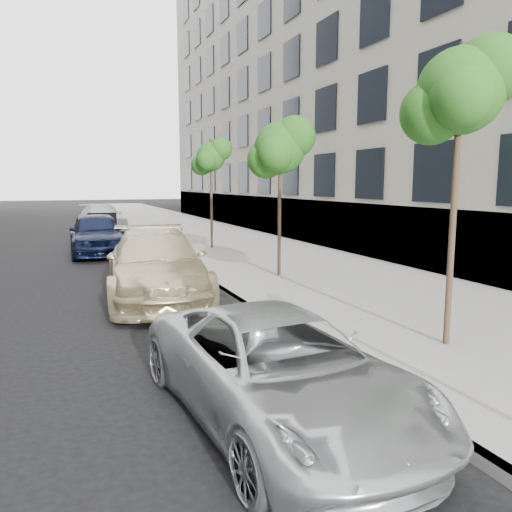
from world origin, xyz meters
TOP-DOWN VIEW (x-y plane):
  - ground at (0.00, 0.00)m, footprint 160.00×160.00m
  - sidewalk at (4.30, 24.00)m, footprint 6.40×72.00m
  - curb at (1.18, 24.00)m, footprint 0.15×72.00m
  - tree_near at (3.23, 1.50)m, footprint 1.65×1.45m
  - tree_mid at (3.23, 8.00)m, footprint 1.73×1.53m
  - tree_far at (3.23, 14.50)m, footprint 1.52×1.32m
  - minivan at (-0.28, 0.37)m, footprint 2.36×4.58m
  - suv at (-0.39, 7.13)m, footprint 2.81×5.68m
  - sedan_blue at (-1.16, 15.10)m, footprint 1.99×4.76m
  - sedan_black at (-0.51, 20.32)m, footprint 1.71×3.99m
  - sedan_rear at (-0.10, 25.41)m, footprint 2.56×5.29m

SIDE VIEW (x-z plane):
  - ground at x=0.00m, z-range 0.00..0.00m
  - sidewalk at x=4.30m, z-range 0.00..0.14m
  - curb at x=1.18m, z-range 0.00..0.14m
  - minivan at x=-0.28m, z-range 0.00..1.23m
  - sedan_black at x=-0.51m, z-range 0.00..1.28m
  - sedan_rear at x=-0.10m, z-range 0.00..1.48m
  - suv at x=-0.39m, z-range 0.00..1.59m
  - sedan_blue at x=-1.16m, z-range 0.00..1.61m
  - tree_mid at x=3.23m, z-range 1.46..5.82m
  - tree_far at x=3.23m, z-range 1.54..5.86m
  - tree_near at x=3.23m, z-range 1.69..6.43m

